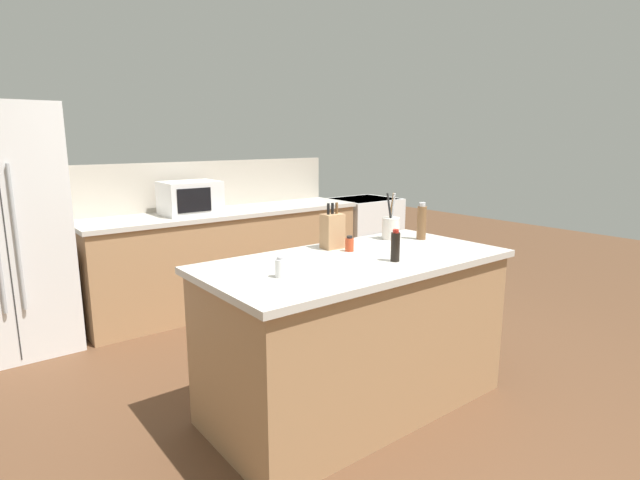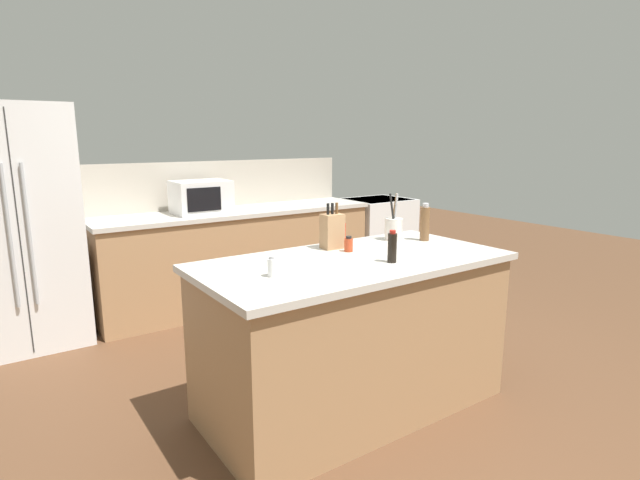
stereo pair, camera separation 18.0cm
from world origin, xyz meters
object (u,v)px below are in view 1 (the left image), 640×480
(hot_sauce_bottle, at_px, (341,233))
(pepper_grinder, at_px, (422,222))
(microwave, at_px, (190,198))
(knife_block, at_px, (332,231))
(range_oven, at_px, (363,236))
(soy_sauce_bottle, at_px, (395,246))
(utensil_crock, at_px, (391,227))
(refrigerator, at_px, (0,232))
(salt_shaker, at_px, (280,268))
(spice_jar_paprika, at_px, (349,244))

(hot_sauce_bottle, relative_size, pepper_grinder, 0.63)
(microwave, height_order, knife_block, microwave)
(pepper_grinder, bearing_deg, hot_sauce_bottle, 159.77)
(range_oven, relative_size, soy_sauce_bottle, 4.98)
(knife_block, height_order, hot_sauce_bottle, knife_block)
(microwave, xyz_separation_m, utensil_crock, (0.62, -1.93, -0.07))
(microwave, distance_m, pepper_grinder, 2.21)
(refrigerator, xyz_separation_m, microwave, (1.49, -0.05, 0.15))
(utensil_crock, relative_size, hot_sauce_bottle, 1.98)
(hot_sauce_bottle, bearing_deg, salt_shaker, -151.34)
(soy_sauce_bottle, bearing_deg, hot_sauce_bottle, 85.24)
(salt_shaker, relative_size, spice_jar_paprika, 1.11)
(microwave, xyz_separation_m, soy_sauce_bottle, (0.18, -2.39, -0.06))
(pepper_grinder, bearing_deg, refrigerator, 137.02)
(refrigerator, xyz_separation_m, spice_jar_paprika, (1.64, -2.09, 0.04))
(range_oven, xyz_separation_m, utensil_crock, (-1.54, -1.93, 0.56))
(utensil_crock, height_order, soy_sauce_bottle, utensil_crock)
(microwave, distance_m, spice_jar_paprika, 2.05)
(salt_shaker, bearing_deg, spice_jar_paprika, 18.98)
(hot_sauce_bottle, xyz_separation_m, soy_sauce_bottle, (-0.04, -0.53, 0.01))
(utensil_crock, height_order, pepper_grinder, utensil_crock)
(microwave, height_order, salt_shaker, microwave)
(salt_shaker, bearing_deg, pepper_grinder, 8.83)
(hot_sauce_bottle, bearing_deg, knife_block, -156.97)
(soy_sauce_bottle, xyz_separation_m, pepper_grinder, (0.60, 0.33, 0.03))
(refrigerator, relative_size, utensil_crock, 5.88)
(range_oven, distance_m, microwave, 2.25)
(refrigerator, relative_size, spice_jar_paprika, 19.43)
(hot_sauce_bottle, bearing_deg, pepper_grinder, -20.23)
(soy_sauce_bottle, bearing_deg, refrigerator, 124.42)
(refrigerator, relative_size, soy_sauce_bottle, 10.20)
(salt_shaker, bearing_deg, refrigerator, 112.80)
(utensil_crock, distance_m, pepper_grinder, 0.21)
(spice_jar_paprika, bearing_deg, refrigerator, 128.05)
(microwave, height_order, soy_sauce_bottle, microwave)
(knife_block, bearing_deg, utensil_crock, 0.51)
(refrigerator, xyz_separation_m, hot_sauce_bottle, (1.72, -1.91, 0.07))
(knife_block, xyz_separation_m, utensil_crock, (0.50, -0.02, -0.03))
(refrigerator, xyz_separation_m, utensil_crock, (2.11, -1.98, 0.08))
(hot_sauce_bottle, relative_size, soy_sauce_bottle, 0.88)
(hot_sauce_bottle, height_order, pepper_grinder, pepper_grinder)
(microwave, bearing_deg, range_oven, -0.00)
(knife_block, height_order, salt_shaker, knife_block)
(range_oven, distance_m, hot_sauce_bottle, 2.74)
(refrigerator, height_order, hot_sauce_bottle, refrigerator)
(microwave, bearing_deg, refrigerator, 178.03)
(refrigerator, xyz_separation_m, salt_shaker, (0.97, -2.32, 0.05))
(salt_shaker, bearing_deg, knife_block, 29.59)
(knife_block, bearing_deg, microwave, 96.65)
(utensil_crock, height_order, salt_shaker, utensil_crock)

